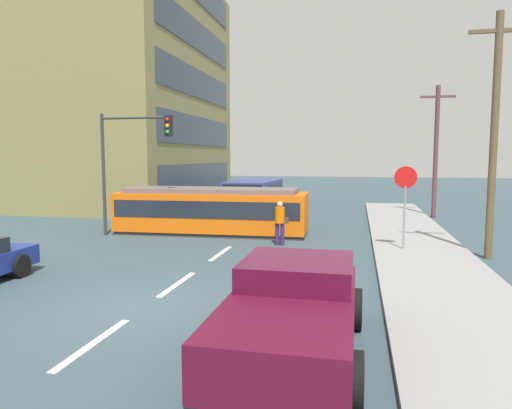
{
  "coord_description": "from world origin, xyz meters",
  "views": [
    {
      "loc": [
        4.58,
        -9.26,
        3.35
      ],
      "look_at": [
        0.41,
        9.88,
        1.33
      ],
      "focal_mm": 32.63,
      "sensor_mm": 36.0,
      "label": 1
    }
  ],
  "objects_px": {
    "pedestrian_crossing": "(280,221)",
    "stop_sign": "(405,190)",
    "traffic_light_mast": "(130,150)",
    "pickup_truck_parked": "(294,309)",
    "utility_pole_near": "(494,132)",
    "parked_sedan_mid": "(169,207)",
    "utility_pole_mid": "(436,149)",
    "streetcar_tram": "(212,210)",
    "city_bus": "(254,194)"
  },
  "relations": [
    {
      "from": "city_bus",
      "to": "pedestrian_crossing",
      "type": "distance_m",
      "value": 10.5
    },
    {
      "from": "pedestrian_crossing",
      "to": "stop_sign",
      "type": "relative_size",
      "value": 0.58
    },
    {
      "from": "streetcar_tram",
      "to": "utility_pole_near",
      "type": "distance_m",
      "value": 11.33
    },
    {
      "from": "traffic_light_mast",
      "to": "streetcar_tram",
      "type": "bearing_deg",
      "value": 26.04
    },
    {
      "from": "city_bus",
      "to": "parked_sedan_mid",
      "type": "bearing_deg",
      "value": -134.86
    },
    {
      "from": "pickup_truck_parked",
      "to": "traffic_light_mast",
      "type": "xyz_separation_m",
      "value": [
        -8.26,
        10.34,
        2.82
      ]
    },
    {
      "from": "pickup_truck_parked",
      "to": "traffic_light_mast",
      "type": "distance_m",
      "value": 13.53
    },
    {
      "from": "utility_pole_mid",
      "to": "stop_sign",
      "type": "bearing_deg",
      "value": -103.9
    },
    {
      "from": "utility_pole_near",
      "to": "streetcar_tram",
      "type": "bearing_deg",
      "value": 164.01
    },
    {
      "from": "pedestrian_crossing",
      "to": "pickup_truck_parked",
      "type": "xyz_separation_m",
      "value": [
        1.82,
        -9.68,
        -0.15
      ]
    },
    {
      "from": "pickup_truck_parked",
      "to": "stop_sign",
      "type": "relative_size",
      "value": 1.74
    },
    {
      "from": "pickup_truck_parked",
      "to": "parked_sedan_mid",
      "type": "height_order",
      "value": "pickup_truck_parked"
    },
    {
      "from": "traffic_light_mast",
      "to": "utility_pole_near",
      "type": "height_order",
      "value": "utility_pole_near"
    },
    {
      "from": "stop_sign",
      "to": "traffic_light_mast",
      "type": "height_order",
      "value": "traffic_light_mast"
    },
    {
      "from": "streetcar_tram",
      "to": "utility_pole_near",
      "type": "xyz_separation_m",
      "value": [
        10.47,
        -3.0,
        3.1
      ]
    },
    {
      "from": "city_bus",
      "to": "pickup_truck_parked",
      "type": "height_order",
      "value": "city_bus"
    },
    {
      "from": "traffic_light_mast",
      "to": "parked_sedan_mid",
      "type": "bearing_deg",
      "value": 96.8
    },
    {
      "from": "pedestrian_crossing",
      "to": "utility_pole_near",
      "type": "relative_size",
      "value": 0.21
    },
    {
      "from": "stop_sign",
      "to": "city_bus",
      "type": "bearing_deg",
      "value": 126.39
    },
    {
      "from": "utility_pole_mid",
      "to": "parked_sedan_mid",
      "type": "bearing_deg",
      "value": -165.6
    },
    {
      "from": "pickup_truck_parked",
      "to": "utility_pole_mid",
      "type": "height_order",
      "value": "utility_pole_mid"
    },
    {
      "from": "utility_pole_near",
      "to": "parked_sedan_mid",
      "type": "bearing_deg",
      "value": 153.86
    },
    {
      "from": "stop_sign",
      "to": "traffic_light_mast",
      "type": "xyz_separation_m",
      "value": [
        -10.9,
        1.1,
        1.43
      ]
    },
    {
      "from": "city_bus",
      "to": "traffic_light_mast",
      "type": "height_order",
      "value": "traffic_light_mast"
    },
    {
      "from": "city_bus",
      "to": "stop_sign",
      "type": "relative_size",
      "value": 1.91
    },
    {
      "from": "stop_sign",
      "to": "utility_pole_mid",
      "type": "relative_size",
      "value": 0.4
    },
    {
      "from": "city_bus",
      "to": "traffic_light_mast",
      "type": "xyz_separation_m",
      "value": [
        -3.21,
        -9.33,
        2.52
      ]
    },
    {
      "from": "city_bus",
      "to": "utility_pole_mid",
      "type": "relative_size",
      "value": 0.77
    },
    {
      "from": "parked_sedan_mid",
      "to": "utility_pole_mid",
      "type": "distance_m",
      "value": 14.86
    },
    {
      "from": "pedestrian_crossing",
      "to": "utility_pole_near",
      "type": "distance_m",
      "value": 7.82
    },
    {
      "from": "pedestrian_crossing",
      "to": "parked_sedan_mid",
      "type": "bearing_deg",
      "value": 139.23
    },
    {
      "from": "parked_sedan_mid",
      "to": "streetcar_tram",
      "type": "bearing_deg",
      "value": -46.84
    },
    {
      "from": "parked_sedan_mid",
      "to": "utility_pole_near",
      "type": "relative_size",
      "value": 0.56
    },
    {
      "from": "streetcar_tram",
      "to": "pickup_truck_parked",
      "type": "height_order",
      "value": "streetcar_tram"
    },
    {
      "from": "city_bus",
      "to": "parked_sedan_mid",
      "type": "distance_m",
      "value": 5.49
    },
    {
      "from": "pickup_truck_parked",
      "to": "parked_sedan_mid",
      "type": "xyz_separation_m",
      "value": [
        -8.92,
        15.8,
        -0.17
      ]
    },
    {
      "from": "city_bus",
      "to": "pedestrian_crossing",
      "type": "height_order",
      "value": "city_bus"
    },
    {
      "from": "pedestrian_crossing",
      "to": "pickup_truck_parked",
      "type": "relative_size",
      "value": 0.33
    },
    {
      "from": "stop_sign",
      "to": "utility_pole_mid",
      "type": "xyz_separation_m",
      "value": [
        2.52,
        10.17,
        1.56
      ]
    },
    {
      "from": "city_bus",
      "to": "pedestrian_crossing",
      "type": "bearing_deg",
      "value": -72.05
    },
    {
      "from": "parked_sedan_mid",
      "to": "traffic_light_mast",
      "type": "bearing_deg",
      "value": -83.2
    },
    {
      "from": "pickup_truck_parked",
      "to": "pedestrian_crossing",
      "type": "bearing_deg",
      "value": 100.67
    },
    {
      "from": "pedestrian_crossing",
      "to": "pickup_truck_parked",
      "type": "height_order",
      "value": "pedestrian_crossing"
    },
    {
      "from": "traffic_light_mast",
      "to": "utility_pole_near",
      "type": "xyz_separation_m",
      "value": [
        13.53,
        -1.5,
        0.51
      ]
    },
    {
      "from": "city_bus",
      "to": "utility_pole_near",
      "type": "bearing_deg",
      "value": -46.37
    },
    {
      "from": "parked_sedan_mid",
      "to": "utility_pole_near",
      "type": "distance_m",
      "value": 16.19
    },
    {
      "from": "traffic_light_mast",
      "to": "utility_pole_mid",
      "type": "bearing_deg",
      "value": 34.06
    },
    {
      "from": "pedestrian_crossing",
      "to": "utility_pole_mid",
      "type": "distance_m",
      "value": 12.3
    },
    {
      "from": "utility_pole_near",
      "to": "utility_pole_mid",
      "type": "relative_size",
      "value": 1.1
    },
    {
      "from": "traffic_light_mast",
      "to": "city_bus",
      "type": "bearing_deg",
      "value": 71.05
    }
  ]
}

